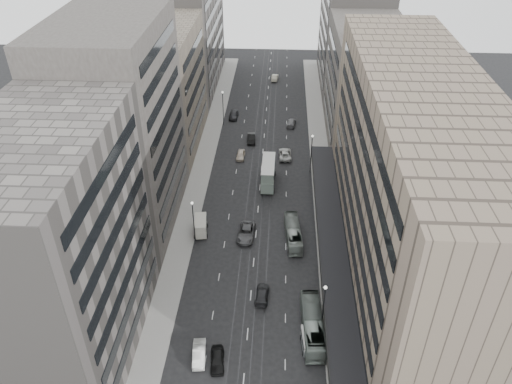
% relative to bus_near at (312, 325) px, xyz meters
% --- Properties ---
extents(ground, '(220.00, 220.00, 0.00)m').
position_rel_bus_near_xyz_m(ground, '(-8.49, 5.28, -1.50)').
color(ground, black).
rests_on(ground, ground).
extents(sidewalk_right, '(4.00, 125.00, 0.15)m').
position_rel_bus_near_xyz_m(sidewalk_right, '(3.51, 42.78, -1.42)').
color(sidewalk_right, gray).
rests_on(sidewalk_right, ground).
extents(sidewalk_left, '(4.00, 125.00, 0.15)m').
position_rel_bus_near_xyz_m(sidewalk_left, '(-20.49, 42.78, -1.42)').
color(sidewalk_left, gray).
rests_on(sidewalk_left, ground).
extents(department_store, '(19.20, 60.00, 30.00)m').
position_rel_bus_near_xyz_m(department_store, '(12.96, 13.28, 13.45)').
color(department_store, '#796858').
rests_on(department_store, ground).
extents(building_right_mid, '(15.00, 28.00, 24.00)m').
position_rel_bus_near_xyz_m(building_right_mid, '(13.01, 57.28, 10.50)').
color(building_right_mid, '#443F3B').
rests_on(building_right_mid, ground).
extents(building_right_far, '(15.00, 32.00, 28.00)m').
position_rel_bus_near_xyz_m(building_right_far, '(13.01, 87.28, 12.50)').
color(building_right_far, slate).
rests_on(building_right_far, ground).
extents(building_left_a, '(15.00, 28.00, 30.00)m').
position_rel_bus_near_xyz_m(building_left_a, '(-29.99, -2.72, 13.50)').
color(building_left_a, slate).
rests_on(building_left_a, ground).
extents(building_left_b, '(15.00, 26.00, 34.00)m').
position_rel_bus_near_xyz_m(building_left_b, '(-29.99, 24.28, 15.50)').
color(building_left_b, '#443F3B').
rests_on(building_left_b, ground).
extents(building_left_c, '(15.00, 28.00, 25.00)m').
position_rel_bus_near_xyz_m(building_left_c, '(-29.99, 51.28, 11.00)').
color(building_left_c, '#776C5D').
rests_on(building_left_c, ground).
extents(building_left_d, '(15.00, 38.00, 28.00)m').
position_rel_bus_near_xyz_m(building_left_d, '(-29.99, 84.28, 12.50)').
color(building_left_d, slate).
rests_on(building_left_d, ground).
extents(lamp_right_near, '(0.44, 0.44, 8.32)m').
position_rel_bus_near_xyz_m(lamp_right_near, '(1.21, 0.28, 3.70)').
color(lamp_right_near, '#262628').
rests_on(lamp_right_near, ground).
extents(lamp_right_far, '(0.44, 0.44, 8.32)m').
position_rel_bus_near_xyz_m(lamp_right_far, '(1.21, 40.28, 3.70)').
color(lamp_right_far, '#262628').
rests_on(lamp_right_far, ground).
extents(lamp_left_near, '(0.44, 0.44, 8.32)m').
position_rel_bus_near_xyz_m(lamp_left_near, '(-18.19, 17.28, 3.70)').
color(lamp_left_near, '#262628').
rests_on(lamp_left_near, ground).
extents(lamp_left_far, '(0.44, 0.44, 8.32)m').
position_rel_bus_near_xyz_m(lamp_left_far, '(-18.19, 60.28, 3.70)').
color(lamp_left_far, '#262628').
rests_on(lamp_left_far, ground).
extents(bus_near, '(3.06, 10.88, 3.00)m').
position_rel_bus_near_xyz_m(bus_near, '(0.00, 0.00, 0.00)').
color(bus_near, slate).
rests_on(bus_near, ground).
extents(bus_far, '(3.05, 9.70, 2.66)m').
position_rel_bus_near_xyz_m(bus_far, '(-2.35, 19.20, -0.17)').
color(bus_far, gray).
rests_on(bus_far, ground).
extents(double_decker, '(2.72, 8.54, 4.65)m').
position_rel_bus_near_xyz_m(double_decker, '(-6.99, 35.63, 1.01)').
color(double_decker, slate).
rests_on(double_decker, ground).
extents(vw_microbus, '(2.05, 3.96, 2.06)m').
position_rel_bus_near_xyz_m(vw_microbus, '(-0.59, -2.30, -0.35)').
color(vw_microbus, '#585C5F').
rests_on(vw_microbus, ground).
extents(panel_van, '(2.57, 4.56, 2.74)m').
position_rel_bus_near_xyz_m(panel_van, '(-17.69, 20.10, 0.01)').
color(panel_van, beige).
rests_on(panel_van, ground).
extents(sedan_0, '(2.19, 4.44, 1.46)m').
position_rel_bus_near_xyz_m(sedan_0, '(-11.92, -5.50, -0.77)').
color(sedan_0, black).
rests_on(sedan_0, ground).
extents(sedan_1, '(2.01, 4.58, 1.46)m').
position_rel_bus_near_xyz_m(sedan_1, '(-14.30, -4.72, -0.77)').
color(sedan_1, silver).
rests_on(sedan_1, ground).
extents(sedan_2, '(3.04, 5.95, 1.61)m').
position_rel_bus_near_xyz_m(sedan_2, '(-10.06, 19.54, -0.70)').
color(sedan_2, '#4D4D4F').
rests_on(sedan_2, ground).
extents(sedan_3, '(2.11, 4.73, 1.35)m').
position_rel_bus_near_xyz_m(sedan_3, '(-6.84, 5.96, -0.83)').
color(sedan_3, black).
rests_on(sedan_3, ground).
extents(sedan_4, '(1.81, 4.19, 1.41)m').
position_rel_bus_near_xyz_m(sedan_4, '(-13.02, 45.18, -0.79)').
color(sedan_4, beige).
rests_on(sedan_4, ground).
extents(sedan_5, '(1.93, 4.81, 1.56)m').
position_rel_bus_near_xyz_m(sedan_5, '(-11.24, 52.47, -0.72)').
color(sedan_5, black).
rests_on(sedan_5, ground).
extents(sedan_6, '(2.71, 5.59, 1.53)m').
position_rel_bus_near_xyz_m(sedan_6, '(-3.80, 45.94, -0.73)').
color(sedan_6, beige).
rests_on(sedan_6, ground).
extents(sedan_7, '(2.44, 4.84, 1.35)m').
position_rel_bus_near_xyz_m(sedan_7, '(-2.40, 60.82, -0.83)').
color(sedan_7, slate).
rests_on(sedan_7, ground).
extents(sedan_8, '(2.21, 5.00, 1.67)m').
position_rel_bus_near_xyz_m(sedan_8, '(-16.15, 64.10, -0.66)').
color(sedan_8, '#292A2C').
rests_on(sedan_8, ground).
extents(sedan_9, '(2.05, 4.79, 1.53)m').
position_rel_bus_near_xyz_m(sedan_9, '(-6.86, 88.66, -0.73)').
color(sedan_9, '#BBB39B').
rests_on(sedan_9, ground).
extents(pedestrian, '(0.85, 0.79, 1.94)m').
position_rel_bus_near_xyz_m(pedestrian, '(1.71, -0.96, -0.38)').
color(pedestrian, black).
rests_on(pedestrian, sidewalk_right).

